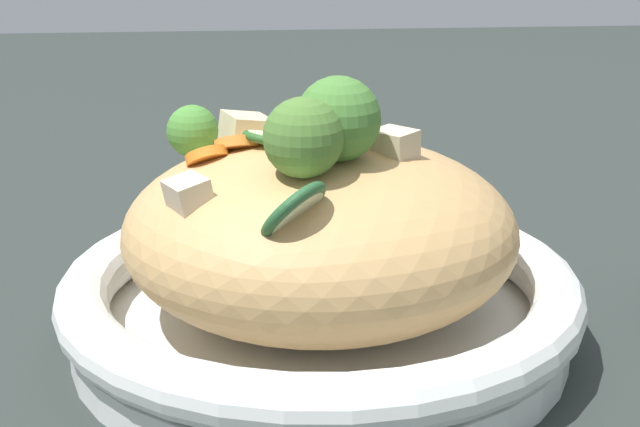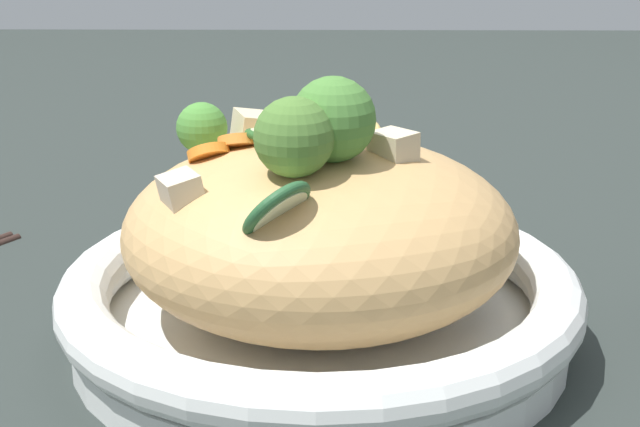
# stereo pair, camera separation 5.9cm
# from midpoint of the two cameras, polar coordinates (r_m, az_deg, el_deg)

# --- Properties ---
(ground_plane) EXTENTS (3.00, 3.00, 0.00)m
(ground_plane) POSITION_cam_midpoint_polar(r_m,az_deg,el_deg) (0.63, -2.73, -7.72)
(ground_plane) COLOR #282F2D
(serving_bowl) EXTENTS (0.33, 0.33, 0.05)m
(serving_bowl) POSITION_cam_midpoint_polar(r_m,az_deg,el_deg) (0.61, -2.77, -5.36)
(serving_bowl) COLOR white
(serving_bowl) RESTS_ON ground_plane
(noodle_heap) EXTENTS (0.25, 0.25, 0.12)m
(noodle_heap) POSITION_cam_midpoint_polar(r_m,az_deg,el_deg) (0.60, -2.85, -1.05)
(noodle_heap) COLOR tan
(noodle_heap) RESTS_ON serving_bowl
(broccoli_florets) EXTENTS (0.14, 0.15, 0.08)m
(broccoli_florets) POSITION_cam_midpoint_polar(r_m,az_deg,el_deg) (0.55, -4.26, 5.03)
(broccoli_florets) COLOR #91B26A
(broccoli_florets) RESTS_ON serving_bowl
(carrot_coins) EXTENTS (0.08, 0.04, 0.03)m
(carrot_coins) POSITION_cam_midpoint_polar(r_m,az_deg,el_deg) (0.59, -7.58, 3.96)
(carrot_coins) COLOR orange
(carrot_coins) RESTS_ON serving_bowl
(zucchini_slices) EXTENTS (0.06, 0.15, 0.04)m
(zucchini_slices) POSITION_cam_midpoint_polar(r_m,az_deg,el_deg) (0.54, -5.25, 2.10)
(zucchini_slices) COLOR beige
(zucchini_slices) RESTS_ON serving_bowl
(chicken_chunks) EXTENTS (0.16, 0.15, 0.04)m
(chicken_chunks) POSITION_cam_midpoint_polar(r_m,az_deg,el_deg) (0.61, -5.87, 3.95)
(chicken_chunks) COLOR beige
(chicken_chunks) RESTS_ON serving_bowl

